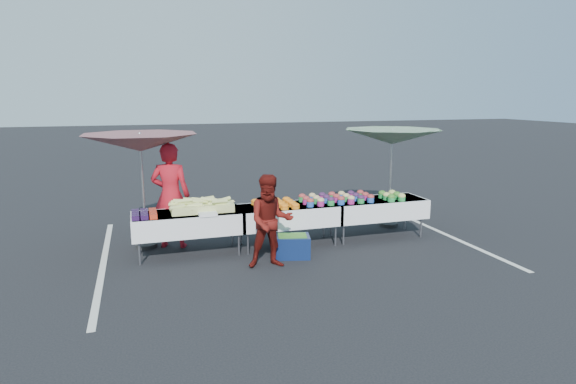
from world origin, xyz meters
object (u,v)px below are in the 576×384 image
object	(u,v)px
vendor	(171,196)
customer	(271,221)
table_left	(188,222)
table_right	(377,208)
table_center	(288,214)
storage_bin	(292,246)
umbrella_right	(392,138)
umbrella_left	(140,143)

from	to	relation	value
vendor	customer	xyz separation A→B (m)	(1.43, -1.55, -0.20)
table_left	table_right	world-z (taller)	same
vendor	customer	world-z (taller)	vendor
table_center	table_right	size ratio (longest dim) A/B	1.00
table_center	customer	distance (m)	1.18
customer	table_right	bearing A→B (deg)	29.47
table_right	storage_bin	size ratio (longest dim) A/B	2.78
table_right	umbrella_right	xyz separation A→B (m)	(0.64, 0.63, 1.29)
table_center	table_left	bearing A→B (deg)	180.00
table_right	umbrella_right	size ratio (longest dim) A/B	0.85
vendor	customer	bearing A→B (deg)	151.38
umbrella_right	customer	bearing A→B (deg)	-151.71
umbrella_left	umbrella_right	xyz separation A→B (m)	(4.94, -0.02, -0.02)
customer	umbrella_left	world-z (taller)	umbrella_left
storage_bin	table_center	bearing A→B (deg)	92.51
table_right	customer	bearing A→B (deg)	-157.32
table_right	storage_bin	world-z (taller)	table_right
umbrella_right	storage_bin	size ratio (longest dim) A/B	3.26
table_center	vendor	distance (m)	2.14
table_center	table_right	xyz separation A→B (m)	(1.80, 0.00, 0.00)
umbrella_right	storage_bin	xyz separation A→B (m)	(-2.57, -1.28, -1.67)
vendor	umbrella_left	xyz separation A→B (m)	(-0.47, 0.11, 0.94)
vendor	umbrella_left	distance (m)	1.05
customer	umbrella_right	distance (m)	3.63
umbrella_left	storage_bin	size ratio (longest dim) A/B	4.00
storage_bin	vendor	bearing A→B (deg)	161.50
table_center	umbrella_right	xyz separation A→B (m)	(2.44, 0.63, 1.29)
customer	umbrella_left	size ratio (longest dim) A/B	0.56
table_center	umbrella_right	world-z (taller)	umbrella_right
storage_bin	umbrella_left	bearing A→B (deg)	164.87
vendor	umbrella_right	world-z (taller)	umbrella_right
table_left	customer	size ratio (longest dim) A/B	1.24
table_right	customer	xyz separation A→B (m)	(-2.40, -1.00, 0.17)
table_left	umbrella_left	world-z (taller)	umbrella_left
customer	table_left	bearing A→B (deg)	146.76
table_left	umbrella_left	bearing A→B (deg)	136.86
table_right	umbrella_right	distance (m)	1.57
table_center	customer	bearing A→B (deg)	-121.02
storage_bin	table_right	bearing A→B (deg)	32.33
table_left	vendor	world-z (taller)	vendor
table_right	storage_bin	bearing A→B (deg)	-161.38
umbrella_left	storage_bin	xyz separation A→B (m)	(2.37, -1.31, -1.69)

